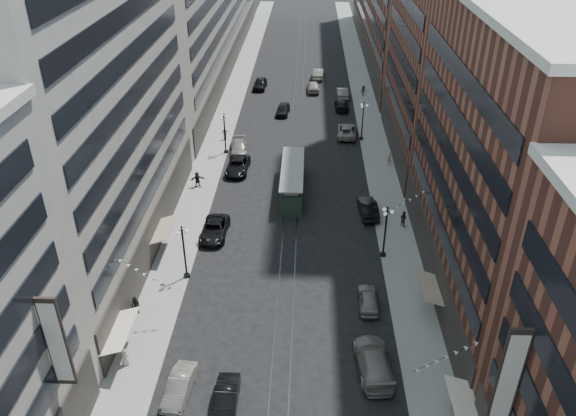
# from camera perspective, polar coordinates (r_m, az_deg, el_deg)

# --- Properties ---
(ground) EXTENTS (220.00, 220.00, 0.00)m
(ground) POSITION_cam_1_polar(r_m,az_deg,el_deg) (79.58, 0.79, 6.98)
(ground) COLOR black
(ground) RESTS_ON ground
(sidewalk_west) EXTENTS (4.00, 180.00, 0.15)m
(sidewalk_west) POSITION_cam_1_polar(r_m,az_deg,el_deg) (89.68, -6.19, 9.65)
(sidewalk_west) COLOR gray
(sidewalk_west) RESTS_ON ground
(sidewalk_east) EXTENTS (4.00, 180.00, 0.15)m
(sidewalk_east) POSITION_cam_1_polar(r_m,az_deg,el_deg) (89.27, 8.13, 9.42)
(sidewalk_east) COLOR gray
(sidewalk_east) RESTS_ON ground
(rail_west) EXTENTS (0.12, 180.00, 0.02)m
(rail_west) POSITION_cam_1_polar(r_m,az_deg,el_deg) (88.84, 0.50, 9.58)
(rail_west) COLOR #2D2D33
(rail_west) RESTS_ON ground
(rail_east) EXTENTS (0.12, 180.00, 0.02)m
(rail_east) POSITION_cam_1_polar(r_m,az_deg,el_deg) (88.81, 1.41, 9.56)
(rail_east) COLOR #2D2D33
(rail_east) RESTS_ON ground
(building_west_mid) EXTENTS (8.00, 36.00, 28.00)m
(building_west_mid) POSITION_cam_1_polar(r_m,az_deg,el_deg) (52.67, -18.99, 9.05)
(building_west_mid) COLOR #9E998C
(building_west_mid) RESTS_ON ground
(building_east_mid) EXTENTS (8.00, 30.00, 24.00)m
(building_east_mid) POSITION_cam_1_polar(r_m,az_deg,el_deg) (47.99, 20.63, 4.02)
(building_east_mid) COLOR brown
(building_east_mid) RESTS_ON ground
(lamppost_sw_far) EXTENTS (1.03, 1.14, 5.52)m
(lamppost_sw_far) POSITION_cam_1_polar(r_m,az_deg,el_deg) (51.19, -10.51, -4.25)
(lamppost_sw_far) COLOR black
(lamppost_sw_far) RESTS_ON sidewalk_west
(lamppost_sw_mid) EXTENTS (1.03, 1.14, 5.52)m
(lamppost_sw_mid) POSITION_cam_1_polar(r_m,az_deg,el_deg) (74.54, -6.45, 7.68)
(lamppost_sw_mid) COLOR black
(lamppost_sw_mid) RESTS_ON sidewalk_west
(lamppost_se_far) EXTENTS (1.03, 1.14, 5.52)m
(lamppost_se_far) POSITION_cam_1_polar(r_m,az_deg,el_deg) (53.87, 9.87, -2.24)
(lamppost_se_far) COLOR black
(lamppost_se_far) RESTS_ON sidewalk_east
(lamppost_se_mid) EXTENTS (1.03, 1.14, 5.52)m
(lamppost_se_mid) POSITION_cam_1_polar(r_m,az_deg,el_deg) (78.73, 7.59, 8.88)
(lamppost_se_mid) COLOR black
(lamppost_se_mid) RESTS_ON sidewalk_east
(streetcar) EXTENTS (2.57, 11.60, 3.21)m
(streetcar) POSITION_cam_1_polar(r_m,az_deg,el_deg) (65.09, 0.45, 2.74)
(streetcar) COLOR #223627
(streetcar) RESTS_ON ground
(car_1) EXTENTS (2.02, 4.57, 1.46)m
(car_1) POSITION_cam_1_polar(r_m,az_deg,el_deg) (42.51, -10.96, -17.34)
(car_1) COLOR slate
(car_1) RESTS_ON ground
(car_2) EXTENTS (2.71, 5.59, 1.53)m
(car_2) POSITION_cam_1_polar(r_m,az_deg,el_deg) (57.99, -7.48, -2.17)
(car_2) COLOR black
(car_2) RESTS_ON ground
(car_4) EXTENTS (1.75, 4.24, 1.44)m
(car_4) POSITION_cam_1_polar(r_m,az_deg,el_deg) (49.18, 8.16, -9.14)
(car_4) COLOR slate
(car_4) RESTS_ON ground
(car_5) EXTENTS (1.58, 4.48, 1.47)m
(car_5) POSITION_cam_1_polar(r_m,az_deg,el_deg) (41.24, -6.31, -18.78)
(car_5) COLOR black
(car_5) RESTS_ON ground
(pedestrian_1) EXTENTS (0.75, 0.41, 1.53)m
(pedestrian_1) POSITION_cam_1_polar(r_m,az_deg,el_deg) (45.17, -16.24, -14.31)
(pedestrian_1) COLOR #AC9F8E
(pedestrian_1) RESTS_ON sidewalk_west
(pedestrian_2) EXTENTS (0.92, 0.68, 1.68)m
(pedestrian_2) POSITION_cam_1_polar(r_m,az_deg,el_deg) (49.34, -15.20, -9.51)
(pedestrian_2) COLOR black
(pedestrian_2) RESTS_ON sidewalk_west
(pedestrian_4) EXTENTS (0.52, 1.08, 1.81)m
(pedestrian_4) POSITION_cam_1_polar(r_m,az_deg,el_deg) (42.20, 16.55, -18.11)
(pedestrian_4) COLOR #9D9582
(pedestrian_4) RESTS_ON sidewalk_east
(car_7) EXTENTS (2.86, 5.83, 1.59)m
(car_7) POSITION_cam_1_polar(r_m,az_deg,el_deg) (70.46, -5.14, 4.28)
(car_7) COLOR black
(car_7) RESTS_ON ground
(car_8) EXTENTS (2.56, 5.24, 1.47)m
(car_8) POSITION_cam_1_polar(r_m,az_deg,el_deg) (75.75, -5.03, 6.19)
(car_8) COLOR slate
(car_8) RESTS_ON ground
(car_9) EXTENTS (2.43, 5.32, 1.77)m
(car_9) POSITION_cam_1_polar(r_m,az_deg,el_deg) (99.97, -2.87, 12.51)
(car_9) COLOR black
(car_9) RESTS_ON ground
(car_10) EXTENTS (2.16, 5.16, 1.66)m
(car_10) POSITION_cam_1_polar(r_m,az_deg,el_deg) (61.64, 8.13, -0.01)
(car_10) COLOR black
(car_10) RESTS_ON ground
(car_11) EXTENTS (3.03, 5.95, 1.61)m
(car_11) POSITION_cam_1_polar(r_m,az_deg,el_deg) (80.82, 5.99, 7.82)
(car_11) COLOR gray
(car_11) RESTS_ON ground
(car_12) EXTENTS (2.17, 5.13, 1.48)m
(car_12) POSITION_cam_1_polar(r_m,az_deg,el_deg) (90.87, 5.46, 10.43)
(car_12) COLOR black
(car_12) RESTS_ON ground
(car_13) EXTENTS (2.29, 4.80, 1.58)m
(car_13) POSITION_cam_1_polar(r_m,az_deg,el_deg) (88.31, -0.53, 9.99)
(car_13) COLOR black
(car_13) RESTS_ON ground
(car_14) EXTENTS (2.14, 5.51, 1.79)m
(car_14) POSITION_cam_1_polar(r_m,az_deg,el_deg) (105.44, 3.07, 13.48)
(car_14) COLOR slate
(car_14) RESTS_ON ground
(pedestrian_5) EXTENTS (1.79, 1.01, 1.85)m
(pedestrian_5) POSITION_cam_1_polar(r_m,az_deg,el_deg) (67.26, -9.19, 2.91)
(pedestrian_5) COLOR black
(pedestrian_5) RESTS_ON sidewalk_west
(pedestrian_6) EXTENTS (1.16, 0.76, 1.81)m
(pedestrian_6) POSITION_cam_1_polar(r_m,az_deg,el_deg) (79.37, -6.42, 7.55)
(pedestrian_6) COLOR #A19385
(pedestrian_6) RESTS_ON sidewalk_west
(pedestrian_7) EXTENTS (0.86, 0.91, 1.67)m
(pedestrian_7) POSITION_cam_1_polar(r_m,az_deg,el_deg) (60.13, 11.65, -1.04)
(pedestrian_7) COLOR black
(pedestrian_7) RESTS_ON sidewalk_east
(pedestrian_8) EXTENTS (0.78, 0.63, 1.86)m
(pedestrian_8) POSITION_cam_1_polar(r_m,az_deg,el_deg) (72.68, 10.20, 5.01)
(pedestrian_8) COLOR beige
(pedestrian_8) RESTS_ON sidewalk_east
(pedestrian_9) EXTENTS (1.10, 0.47, 1.69)m
(pedestrian_9) POSITION_cam_1_polar(r_m,az_deg,el_deg) (96.82, 7.66, 11.73)
(pedestrian_9) COLOR black
(pedestrian_9) RESTS_ON sidewalk_east
(car_extra_0) EXTENTS (1.81, 4.99, 1.63)m
(car_extra_0) POSITION_cam_1_polar(r_m,az_deg,el_deg) (95.87, 5.53, 11.56)
(car_extra_0) COLOR gray
(car_extra_0) RESTS_ON ground
(car_extra_1) EXTENTS (2.94, 6.22, 1.75)m
(car_extra_1) POSITION_cam_1_polar(r_m,az_deg,el_deg) (43.68, 8.67, -15.14)
(car_extra_1) COLOR slate
(car_extra_1) RESTS_ON ground
(car_extra_2) EXTENTS (2.24, 5.23, 1.76)m
(car_extra_2) POSITION_cam_1_polar(r_m,az_deg,el_deg) (98.56, 2.58, 12.25)
(car_extra_2) COLOR gray
(car_extra_2) RESTS_ON ground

